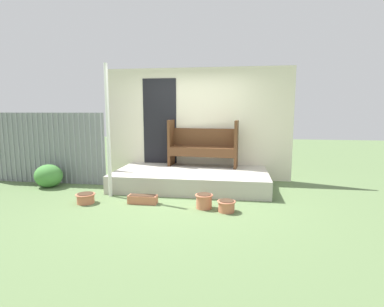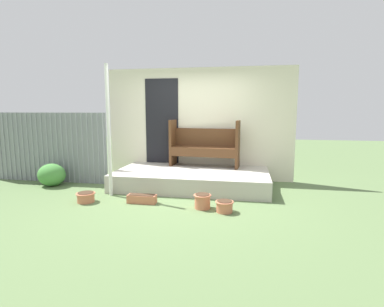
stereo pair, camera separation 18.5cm
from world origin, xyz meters
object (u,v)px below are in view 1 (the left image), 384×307
bench (203,144)px  planter_box_rect (143,199)px  flower_pot_right (226,205)px  shrub_by_fence (49,176)px  support_post (108,131)px  flower_pot_left (86,198)px  flower_pot_middle (204,200)px

bench → planter_box_rect: size_ratio=3.12×
flower_pot_right → shrub_by_fence: (-3.81, 1.02, 0.14)m
planter_box_rect → shrub_by_fence: (-2.34, 0.81, 0.17)m
support_post → bench: support_post is taller
flower_pot_left → shrub_by_fence: shrub_by_fence is taller
flower_pot_right → shrub_by_fence: shrub_by_fence is taller
flower_pot_right → planter_box_rect: 1.49m
bench → flower_pot_left: bearing=-128.7°
support_post → planter_box_rect: support_post is taller
support_post → flower_pot_middle: (1.85, -0.45, -1.10)m
flower_pot_middle → flower_pot_right: 0.40m
bench → planter_box_rect: (-0.86, -1.82, -0.80)m
flower_pot_right → planter_box_rect: flower_pot_right is taller
flower_pot_left → flower_pot_middle: size_ratio=1.13×
flower_pot_middle → shrub_by_fence: bearing=165.3°
support_post → planter_box_rect: size_ratio=4.84×
planter_box_rect → shrub_by_fence: shrub_by_fence is taller
support_post → flower_pot_right: 2.56m
support_post → planter_box_rect: bearing=-25.3°
planter_box_rect → support_post: bearing=154.7°
flower_pot_right → planter_box_rect: bearing=171.9°
bench → planter_box_rect: bearing=-110.3°
flower_pot_middle → shrub_by_fence: size_ratio=0.51×
flower_pot_left → support_post: bearing=62.8°
flower_pot_middle → flower_pot_left: bearing=-178.9°
shrub_by_fence → support_post: bearing=-15.8°
bench → shrub_by_fence: size_ratio=2.72×
flower_pot_right → bench: bearing=106.9°
support_post → flower_pot_left: support_post is taller
flower_pot_left → flower_pot_middle: flower_pot_middle is taller
shrub_by_fence → flower_pot_right: bearing=-14.9°
flower_pot_left → flower_pot_right: flower_pot_right is taller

